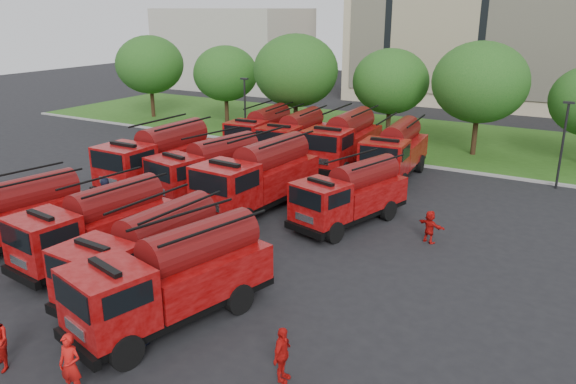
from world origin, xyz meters
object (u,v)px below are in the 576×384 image
fire_truck_11 (395,151)px  firefighter_4 (108,210)px  fire_truck_0 (10,216)px  fire_truck_10 (344,141)px  fire_truck_9 (295,137)px  firefighter_3 (144,343)px  fire_truck_8 (262,131)px  firefighter_5 (428,242)px  fire_truck_6 (259,177)px  fire_truck_4 (159,157)px  fire_truck_3 (174,277)px  fire_truck_1 (96,225)px  firefighter_1 (0,370)px  fire_truck_2 (147,253)px  firefighter_2 (282,380)px  fire_truck_7 (351,194)px  fire_truck_5 (209,168)px

fire_truck_11 → firefighter_4: fire_truck_11 is taller
fire_truck_0 → fire_truck_10: fire_truck_10 is taller
fire_truck_9 → firefighter_3: bearing=-76.2°
fire_truck_0 → fire_truck_11: 21.62m
fire_truck_8 → fire_truck_10: (6.71, -0.58, 0.18)m
fire_truck_11 → firefighter_5: size_ratio=5.01×
fire_truck_0 → fire_truck_6: size_ratio=0.88×
fire_truck_4 → fire_truck_6: fire_truck_4 is taller
fire_truck_8 → fire_truck_9: (3.01, -0.53, 0.03)m
fire_truck_3 → firefighter_5: (5.42, 10.87, -1.63)m
fire_truck_1 → fire_truck_3: 6.36m
fire_truck_8 → firefighter_1: bearing=-78.8°
fire_truck_4 → fire_truck_2: bearing=-48.8°
fire_truck_2 → fire_truck_10: (-1.00, 19.28, 0.22)m
firefighter_2 → fire_truck_10: bearing=13.9°
firefighter_2 → fire_truck_8: bearing=27.3°
fire_truck_10 → fire_truck_9: bearing=177.3°
fire_truck_0 → firefighter_1: 9.52m
fire_truck_7 → fire_truck_4: bearing=-163.7°
fire_truck_0 → fire_truck_11: (10.64, 18.82, 0.15)m
fire_truck_9 → firefighter_2: bearing=-65.1°
fire_truck_7 → firefighter_1: size_ratio=3.72×
firefighter_1 → firefighter_3: firefighter_3 is taller
firefighter_5 → fire_truck_10: bearing=-24.1°
fire_truck_3 → fire_truck_7: bearing=97.0°
fire_truck_0 → fire_truck_2: (7.89, 0.10, 0.03)m
fire_truck_2 → firefighter_3: fire_truck_2 is taller
fire_truck_0 → fire_truck_1: fire_truck_1 is taller
fire_truck_8 → fire_truck_11: (10.45, -1.14, 0.07)m
fire_truck_3 → fire_truck_11: fire_truck_11 is taller
fire_truck_4 → firefighter_3: fire_truck_4 is taller
fire_truck_10 → firefighter_5: size_ratio=5.24×
fire_truck_7 → fire_truck_10: 10.22m
fire_truck_7 → fire_truck_8: size_ratio=0.96×
fire_truck_4 → fire_truck_5: (3.65, 0.02, -0.17)m
fire_truck_0 → firefighter_3: 10.58m
fire_truck_10 → fire_truck_11: size_ratio=1.05×
fire_truck_7 → fire_truck_11: size_ratio=0.92×
fire_truck_2 → firefighter_4: (-8.17, 5.49, -1.58)m
fire_truck_0 → fire_truck_8: fire_truck_8 is taller
fire_truck_2 → fire_truck_11: (2.74, 18.72, 0.12)m
fire_truck_1 → fire_truck_4: (-4.75, 9.00, 0.24)m
fire_truck_0 → fire_truck_1: 4.26m
fire_truck_11 → firefighter_3: fire_truck_11 is taller
fire_truck_11 → firefighter_4: size_ratio=4.34×
fire_truck_2 → firefighter_3: (2.25, -2.68, -1.58)m
fire_truck_7 → fire_truck_10: bearing=132.1°
fire_truck_5 → fire_truck_10: bearing=78.0°
fire_truck_3 → firefighter_5: 12.25m
firefighter_2 → firefighter_4: size_ratio=0.97×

